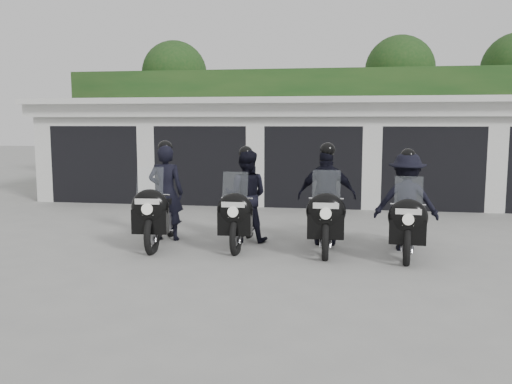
# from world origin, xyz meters

# --- Properties ---
(ground) EXTENTS (80.00, 80.00, 0.00)m
(ground) POSITION_xyz_m (0.00, 0.00, 0.00)
(ground) COLOR gray
(ground) RESTS_ON ground
(garage_block) EXTENTS (16.40, 6.80, 2.96)m
(garage_block) POSITION_xyz_m (-0.00, 8.06, 1.42)
(garage_block) COLOR silver
(garage_block) RESTS_ON ground
(background_vegetation) EXTENTS (20.00, 3.90, 5.80)m
(background_vegetation) POSITION_xyz_m (0.37, 12.92, 2.77)
(background_vegetation) COLOR #173914
(background_vegetation) RESTS_ON ground
(police_bike_a) EXTENTS (0.81, 2.32, 2.02)m
(police_bike_a) POSITION_xyz_m (-2.58, 0.72, 0.80)
(police_bike_a) COLOR black
(police_bike_a) RESTS_ON ground
(police_bike_b) EXTENTS (0.87, 2.20, 1.91)m
(police_bike_b) POSITION_xyz_m (-1.04, 0.99, 0.81)
(police_bike_b) COLOR black
(police_bike_b) RESTS_ON ground
(police_bike_c) EXTENTS (1.10, 2.29, 1.99)m
(police_bike_c) POSITION_xyz_m (0.52, 0.93, 0.84)
(police_bike_c) COLOR black
(police_bike_c) RESTS_ON ground
(police_bike_d) EXTENTS (1.19, 2.18, 1.90)m
(police_bike_d) POSITION_xyz_m (1.93, 0.76, 0.81)
(police_bike_d) COLOR black
(police_bike_d) RESTS_ON ground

